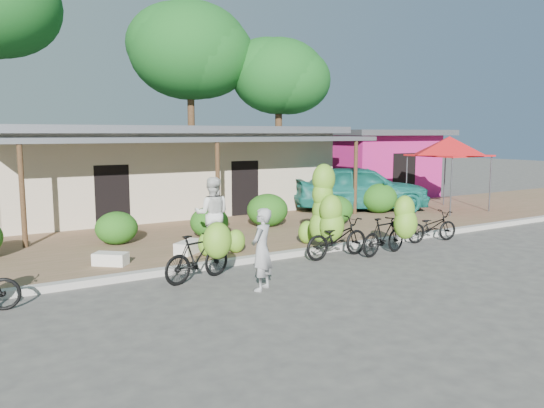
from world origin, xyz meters
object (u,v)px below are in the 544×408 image
Objects in this scene: bike_center at (331,222)px; bike_left at (202,254)px; bystander at (212,214)px; sack_near at (189,247)px; teal_van at (361,188)px; tree_center_right at (185,49)px; bike_right at (391,229)px; vendor at (262,249)px; red_canopy at (449,146)px; tree_near_right at (274,74)px; bike_far_right at (432,227)px; sack_far at (111,259)px.

bike_left is at bearing 95.52° from bike_center.
bike_center is 3.03m from bystander.
bike_center is at bearing -27.87° from sack_near.
bike_center reaches higher than teal_van.
sack_near is at bearing -112.29° from tree_center_right.
bike_right is 1.02× the size of vendor.
tree_center_right is 13.87m from red_canopy.
sack_near is (-9.48, -11.37, -5.80)m from tree_near_right.
teal_van is at bearing -43.25° from bike_right.
vendor is 0.32× the size of teal_van.
bike_center is at bearing -115.88° from tree_near_right.
vendor is at bearing 153.64° from teal_van.
bike_left is at bearing 77.78° from bike_right.
bike_right is at bearing -108.86° from bike_left.
bike_center reaches higher than bike_right.
bike_left reaches higher than bike_far_right.
sack_near is (-11.53, -1.79, -2.34)m from red_canopy.
bike_center is 2.74× the size of sack_near.
bike_right is at bearing -93.78° from tree_center_right.
red_canopy is at bearing -143.95° from bystander.
tree_near_right reaches higher than bike_center.
vendor is at bearing -122.35° from tree_near_right.
tree_near_right is 4.22× the size of bystander.
teal_van is (10.58, 3.68, 0.74)m from sack_far.
bystander is (-6.04, 1.84, 0.61)m from bike_far_right.
bike_far_right is 6.73m from vendor.
teal_van is (-0.91, -7.90, -5.07)m from tree_near_right.
tree_near_right reaches higher than red_canopy.
bike_left is at bearing 101.41° from bike_far_right.
bike_left is at bearing 146.31° from teal_van.
bike_far_right is at bearing -174.84° from teal_van.
tree_near_right is 2.26× the size of red_canopy.
bike_center is 3.62m from sack_near.
tree_center_right is 17.24m from bike_right.
vendor reaches higher than sack_near.
teal_van is at bearing 150.41° from red_canopy.
tree_near_right is at bearing 50.17° from sack_near.
tree_near_right is 15.40m from bike_center.
bike_far_right is at bearing -101.89° from tree_near_right.
sack_far is at bearing -134.75° from tree_near_right.
teal_van is (4.14, 5.99, 0.31)m from bike_right.
tree_center_right reaches higher than teal_van.
tree_near_right is at bearing 45.25° from sack_far.
sack_near is at bearing -122.58° from vendor.
teal_van is (7.90, 3.42, -0.06)m from bystander.
bike_right is 5.12m from sack_near.
sack_far is (-5.16, 1.46, -0.62)m from bike_center.
bystander is at bearing 5.61° from sack_far.
tree_center_right reaches higher than sack_near.
teal_van is (-2.95, 1.68, -1.61)m from red_canopy.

